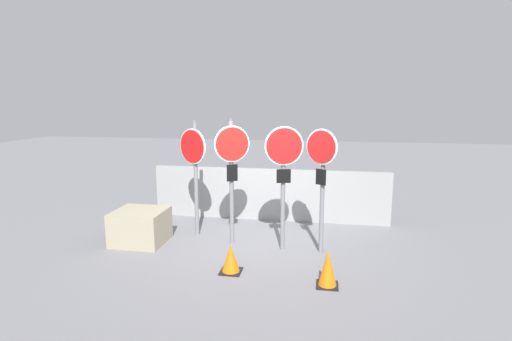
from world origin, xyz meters
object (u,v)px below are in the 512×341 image
Objects in this scene: stop_sign_2 at (284,166)px; traffic_cone_0 at (231,259)px; traffic_cone_1 at (328,268)px; storage_crate at (140,226)px; stop_sign_0 at (194,161)px; stop_sign_3 at (322,169)px; stop_sign_1 at (232,161)px.

traffic_cone_0 is at bearing -137.75° from stop_sign_2.
stop_sign_2 is 2.00m from traffic_cone_0.
stop_sign_2 is at bearing 121.56° from traffic_cone_1.
storage_crate is at bearing 160.98° from traffic_cone_1.
stop_sign_3 is at bearing 17.01° from stop_sign_0.
stop_sign_3 is at bearing 37.82° from traffic_cone_0.
stop_sign_2 is 1.01× the size of stop_sign_3.
stop_sign_1 is at bearing 155.55° from stop_sign_2.
stop_sign_2 is at bearing 1.95° from storage_crate.
stop_sign_0 is at bearing -158.51° from stop_sign_3.
stop_sign_1 is at bearing -153.79° from stop_sign_3.
stop_sign_1 is 5.18× the size of traffic_cone_0.
stop_sign_3 is 3.99× the size of traffic_cone_1.
stop_sign_1 reaches higher than stop_sign_2.
storage_crate is (-0.98, -0.61, -1.31)m from stop_sign_0.
stop_sign_3 is 4.84× the size of traffic_cone_0.
storage_crate is (-3.65, -0.08, -1.30)m from stop_sign_3.
storage_crate is (-2.16, 1.07, 0.10)m from traffic_cone_0.
storage_crate is (-3.80, 1.31, 0.05)m from traffic_cone_1.
stop_sign_0 is 1.74m from storage_crate.
stop_sign_3 reaches higher than storage_crate.
traffic_cone_0 is 0.49× the size of storage_crate.
stop_sign_3 is 3.88m from storage_crate.
stop_sign_3 is 1.94m from traffic_cone_1.
traffic_cone_1 is at bearing -6.01° from stop_sign_0.
traffic_cone_1 reaches higher than traffic_cone_0.
stop_sign_0 reaches higher than stop_sign_2.
stop_sign_0 reaches higher than storage_crate.
traffic_cone_1 is 4.02m from storage_crate.
stop_sign_1 is 2.01m from traffic_cone_0.
stop_sign_2 is at bearing -39.27° from stop_sign_1.
storage_crate is at bearing -119.74° from stop_sign_0.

